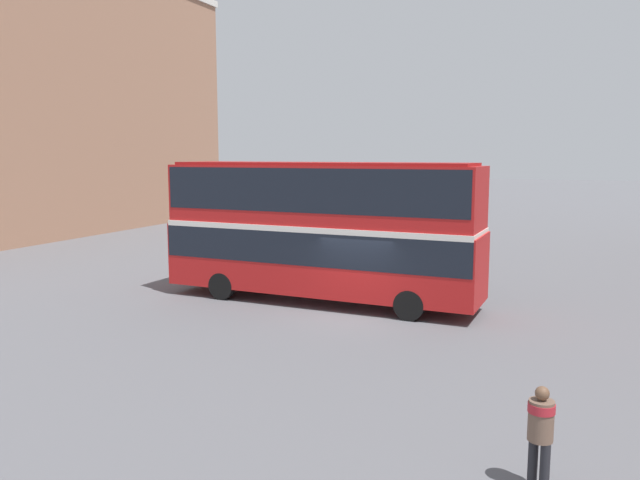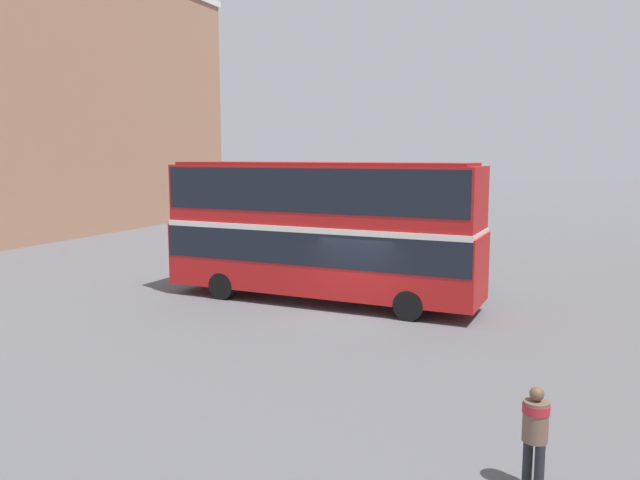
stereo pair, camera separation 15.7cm
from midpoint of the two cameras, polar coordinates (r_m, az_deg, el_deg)
The scene contains 5 objects.
ground_plane at distance 20.29m, azimuth 3.28°, elevation -7.00°, with size 240.00×240.00×0.00m, color #5B5B60.
building_row_left at distance 45.25m, azimuth -24.91°, elevation 11.90°, with size 8.92×32.82×17.91m.
double_decker_bus at distance 21.77m, azimuth 0.21°, elevation 1.54°, with size 11.35×3.03×4.92m.
pedestrian_foreground at distance 10.55m, azimuth 19.50°, elevation -15.86°, with size 0.58×0.58×1.68m.
parked_car_kerb_near at distance 36.89m, azimuth -2.90°, elevation 0.97°, with size 4.53×2.69×1.56m.
Camera 2 is at (6.48, -18.51, 5.18)m, focal length 35.00 mm.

